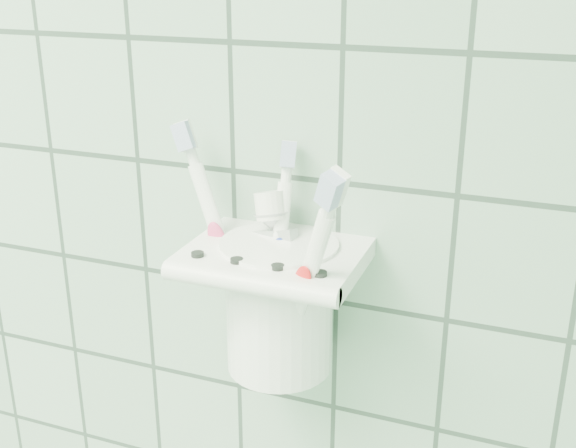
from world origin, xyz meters
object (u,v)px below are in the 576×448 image
Objects in this scene: toothbrush_pink at (255,242)px; toothpaste_tube at (290,272)px; toothbrush_blue at (265,265)px; toothbrush_orange at (282,243)px; cup at (279,301)px; holder_bracket at (276,258)px.

toothbrush_pink is 0.04m from toothpaste_tube.
toothbrush_orange is at bearing 49.99° from toothbrush_blue.
toothpaste_tube is (0.01, -0.01, 0.03)m from cup.
holder_bracket is 0.02m from toothbrush_blue.
toothpaste_tube is at bearing -18.31° from toothbrush_pink.
toothpaste_tube is (0.01, -0.00, -0.02)m from toothbrush_orange.
toothpaste_tube is at bearing 31.15° from toothbrush_blue.
cup is at bearing 0.33° from toothbrush_pink.
toothbrush_pink reaches higher than toothbrush_blue.
toothbrush_orange is (0.01, -0.00, 0.02)m from holder_bracket.
cup is 0.56× the size of toothbrush_pink.
cup is at bearing 77.56° from holder_bracket.
cup is 0.06m from toothbrush_pink.
holder_bracket is 0.67× the size of toothbrush_orange.
toothbrush_blue is 1.21× the size of toothpaste_tube.
toothbrush_orange is at bearing -53.41° from cup.
holder_bracket and cup have the same top height.
toothbrush_blue reaches higher than cup.
toothbrush_pink is 0.02m from toothbrush_orange.
holder_bracket is at bearing 69.36° from toothbrush_blue.
cup is at bearing 67.37° from toothbrush_blue.
toothbrush_blue is at bearing -120.74° from toothpaste_tube.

